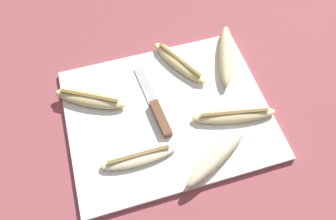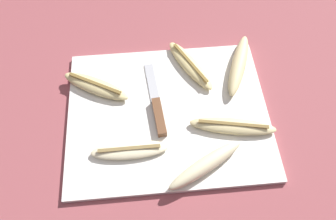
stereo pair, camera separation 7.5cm
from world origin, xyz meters
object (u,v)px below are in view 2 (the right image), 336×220
banana_ripe_center (239,65)px  knife (158,110)px  banana_mellow_near (233,126)px  banana_bright_far (130,150)px  banana_golden_short (190,65)px  banana_pale_long (206,165)px  banana_spotted_left (96,86)px

banana_ripe_center → knife: bearing=-152.6°
knife → banana_mellow_near: (0.16, -0.06, 0.00)m
banana_bright_far → banana_mellow_near: bearing=9.0°
banana_golden_short → banana_pale_long: size_ratio=0.98×
knife → banana_golden_short: size_ratio=1.18×
knife → banana_spotted_left: bearing=145.6°
banana_ripe_center → banana_bright_far: bearing=-143.9°
banana_bright_far → banana_golden_short: 0.27m
banana_golden_short → banana_pale_long: (-0.00, -0.27, 0.01)m
banana_spotted_left → banana_ripe_center: banana_ripe_center is taller
knife → banana_golden_short: 0.15m
knife → banana_spotted_left: 0.16m
knife → banana_pale_long: (0.09, -0.14, 0.01)m
knife → banana_golden_short: (0.09, 0.12, 0.00)m
banana_pale_long → banana_golden_short: bearing=89.8°
banana_pale_long → banana_spotted_left: bearing=136.2°
banana_spotted_left → banana_golden_short: (0.23, 0.04, -0.00)m
knife → banana_golden_short: banana_golden_short is taller
banana_golden_short → banana_ripe_center: banana_ripe_center is taller
banana_pale_long → banana_ripe_center: (0.12, 0.25, -0.00)m
knife → banana_golden_short: bearing=48.0°
banana_pale_long → knife: bearing=121.8°
banana_golden_short → banana_mellow_near: bearing=-67.6°
banana_bright_far → banana_mellow_near: banana_mellow_near is taller
banana_mellow_near → banana_pale_long: 0.11m
banana_bright_far → banana_pale_long: 0.16m
banana_mellow_near → banana_spotted_left: size_ratio=1.14×
knife → banana_spotted_left: banana_spotted_left is taller
knife → banana_pale_long: bearing=-63.7°
banana_mellow_near → banana_ripe_center: (0.05, 0.17, 0.01)m
banana_mellow_near → banana_ripe_center: size_ratio=1.02×
knife → banana_pale_long: 0.17m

